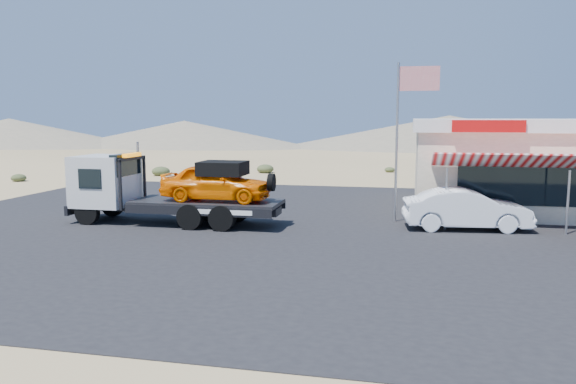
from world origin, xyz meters
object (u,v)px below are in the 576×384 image
tow_truck (170,186)px  jerky_store (534,164)px  white_sedan (466,209)px  flagpole (403,123)px

tow_truck → jerky_store: jerky_store is taller
white_sedan → flagpole: size_ratio=0.73×
jerky_store → white_sedan: bearing=-120.9°
jerky_store → flagpole: flagpole is taller
tow_truck → flagpole: 9.09m
flagpole → white_sedan: bearing=-23.8°
tow_truck → jerky_store: (14.08, 6.65, 0.57)m
tow_truck → flagpole: flagpole is taller
jerky_store → flagpole: bearing=-141.2°
jerky_store → flagpole: 7.36m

